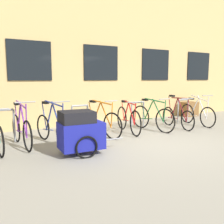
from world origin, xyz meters
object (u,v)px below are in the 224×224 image
(bicycle_maroon, at_px, (177,116))
(bike_trailer, at_px, (80,132))
(bicycle_green, at_px, (152,117))
(planter_box, at_px, (189,109))
(bicycle_white, at_px, (197,114))
(bicycle_red, at_px, (128,119))
(bicycle_purple, at_px, (21,130))
(bicycle_orange, at_px, (100,122))
(bicycle_blue, at_px, (53,128))

(bicycle_maroon, distance_m, bike_trailer, 3.96)
(bicycle_green, relative_size, planter_box, 2.47)
(bicycle_white, height_order, planter_box, bicycle_white)
(bicycle_green, height_order, bicycle_red, bicycle_green)
(bicycle_maroon, relative_size, bicycle_red, 0.96)
(bicycle_maroon, relative_size, bicycle_green, 0.96)
(bicycle_purple, bearing_deg, bicycle_red, 0.81)
(bicycle_white, height_order, bicycle_green, bicycle_white)
(bicycle_white, bearing_deg, planter_box, 50.87)
(bicycle_white, xyz_separation_m, bicycle_purple, (-5.71, 0.13, 0.01))
(bike_trailer, bearing_deg, bicycle_white, 13.41)
(bicycle_white, xyz_separation_m, bicycle_green, (-1.86, 0.08, 0.01))
(planter_box, bearing_deg, bike_trailer, -155.75)
(bicycle_red, relative_size, planter_box, 2.47)
(bicycle_orange, bearing_deg, bicycle_white, -2.64)
(bicycle_orange, relative_size, bicycle_red, 0.97)
(bicycle_white, height_order, bicycle_red, bicycle_white)
(bicycle_blue, relative_size, bicycle_red, 0.96)
(bicycle_purple, relative_size, planter_box, 2.49)
(bicycle_red, height_order, bicycle_purple, bicycle_purple)
(planter_box, bearing_deg, bicycle_red, -160.54)
(bike_trailer, bearing_deg, bicycle_maroon, 16.25)
(bicycle_maroon, bearing_deg, bicycle_purple, 178.20)
(bicycle_maroon, bearing_deg, planter_box, 35.94)
(bicycle_white, bearing_deg, bicycle_red, 176.25)
(bicycle_maroon, height_order, bicycle_blue, bicycle_blue)
(bicycle_white, relative_size, bicycle_maroon, 1.02)
(bicycle_green, xyz_separation_m, bicycle_red, (-0.82, 0.10, -0.00))
(bicycle_maroon, bearing_deg, bicycle_white, 1.06)
(bicycle_white, relative_size, bicycle_blue, 1.01)
(bicycle_green, relative_size, bicycle_purple, 0.99)
(bike_trailer, distance_m, planter_box, 6.59)
(bicycle_white, bearing_deg, bicycle_orange, 177.36)
(bike_trailer, xyz_separation_m, planter_box, (6.00, 2.70, -0.18))
(bicycle_white, bearing_deg, bicycle_purple, 178.66)
(bicycle_blue, xyz_separation_m, bike_trailer, (0.26, -1.18, 0.10))
(bicycle_orange, bearing_deg, bicycle_purple, -179.09)
(bicycle_white, relative_size, bicycle_orange, 1.00)
(bicycle_blue, distance_m, bike_trailer, 1.21)
(planter_box, bearing_deg, bicycle_purple, -168.31)
(bicycle_blue, height_order, bicycle_red, bicycle_blue)
(bicycle_orange, distance_m, bicycle_green, 1.75)
(bicycle_blue, bearing_deg, planter_box, 13.66)
(bicycle_green, bearing_deg, bicycle_red, 173.29)
(bicycle_orange, bearing_deg, bike_trailer, -130.53)
(bicycle_red, relative_size, bicycle_purple, 0.99)
(bicycle_blue, bearing_deg, bicycle_orange, 4.62)
(bicycle_blue, xyz_separation_m, bicycle_red, (2.29, 0.12, 0.01))
(bicycle_green, relative_size, bicycle_red, 1.00)
(bicycle_maroon, bearing_deg, bicycle_red, 173.78)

